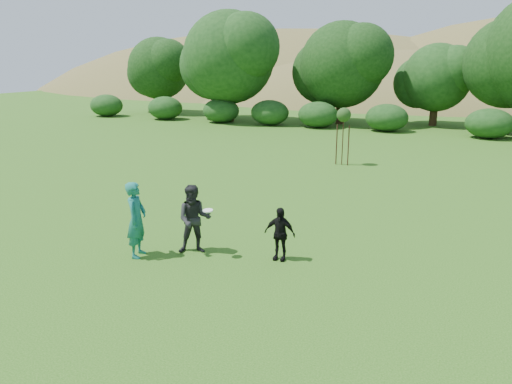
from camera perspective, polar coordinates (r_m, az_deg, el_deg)
ground at (r=13.53m, az=-5.17°, el=-7.55°), size 120.00×120.00×0.00m
player_teal at (r=13.66m, az=-13.50°, el=-3.09°), size 0.68×0.86×2.06m
player_grey at (r=13.65m, az=-7.07°, el=-3.11°), size 1.16×1.07×1.91m
player_black at (r=13.16m, az=2.72°, el=-4.78°), size 0.85×0.37×1.44m
frisbee at (r=13.17m, az=-5.52°, el=-2.11°), size 0.27×0.27×0.05m
sapling at (r=25.06m, az=10.00°, el=8.51°), size 0.70×0.70×2.85m
hillside at (r=81.45m, az=18.52°, el=2.13°), size 150.00×72.00×52.00m
tree_row at (r=39.69m, az=20.19°, el=13.73°), size 53.92×10.38×9.62m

